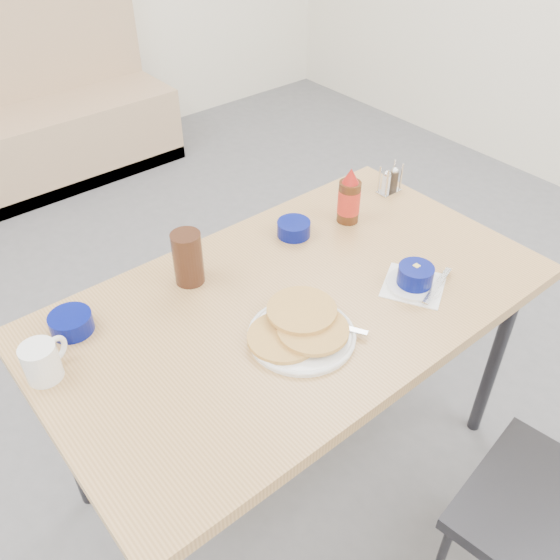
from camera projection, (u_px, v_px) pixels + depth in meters
ground at (341, 511)px, 1.95m from camera, size 6.00×6.00×0.00m
booth_bench at (7, 130)px, 3.40m from camera, size 1.90×0.56×1.22m
dining_table at (295, 315)px, 1.66m from camera, size 1.40×0.80×0.76m
pancake_plate at (301, 330)px, 1.50m from camera, size 0.28×0.27×0.05m
coffee_mug at (42, 361)px, 1.37m from camera, size 0.12×0.08×0.10m
grits_setting at (415, 278)px, 1.64m from camera, size 0.24×0.22×0.07m
creamer_bowl at (71, 323)px, 1.51m from camera, size 0.11×0.11×0.05m
butter_bowl at (294, 229)px, 1.84m from camera, size 0.10×0.10×0.05m
amber_tumbler at (188, 258)px, 1.63m from camera, size 0.11×0.11×0.16m
condiment_caddy at (390, 182)px, 2.04m from camera, size 0.09×0.05×0.10m
syrup_bottle at (349, 199)px, 1.87m from camera, size 0.07×0.07×0.19m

